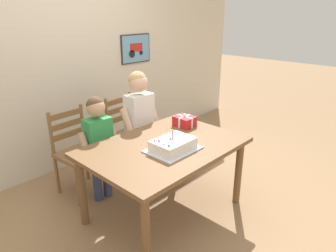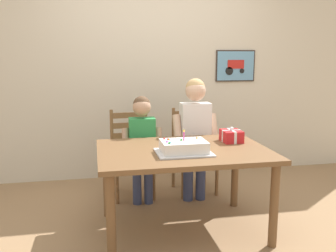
{
  "view_description": "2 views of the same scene",
  "coord_description": "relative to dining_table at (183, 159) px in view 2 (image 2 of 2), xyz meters",
  "views": [
    {
      "loc": [
        -1.81,
        -1.76,
        1.87
      ],
      "look_at": [
        0.03,
        -0.02,
        0.9
      ],
      "focal_mm": 32.69,
      "sensor_mm": 36.0,
      "label": 1
    },
    {
      "loc": [
        -0.72,
        -2.97,
        1.51
      ],
      "look_at": [
        -0.13,
        0.03,
        0.92
      ],
      "focal_mm": 40.11,
      "sensor_mm": 36.0,
      "label": 2
    }
  ],
  "objects": [
    {
      "name": "child_younger",
      "position": [
        -0.27,
        0.65,
        0.04
      ],
      "size": [
        0.4,
        0.23,
        1.11
      ],
      "color": "#38426B",
      "rests_on": "ground"
    },
    {
      "name": "gift_box_red_large",
      "position": [
        0.49,
        0.18,
        0.14
      ],
      "size": [
        0.17,
        0.21,
        0.14
      ],
      "color": "red",
      "rests_on": "dining_table"
    },
    {
      "name": "ground_plane",
      "position": [
        0.0,
        0.0,
        -0.64
      ],
      "size": [
        20.0,
        20.0,
        0.0
      ],
      "primitive_type": "plane",
      "color": "#997551"
    },
    {
      "name": "child_older",
      "position": [
        0.28,
        0.65,
        0.14
      ],
      "size": [
        0.46,
        0.26,
        1.27
      ],
      "color": "#38426B",
      "rests_on": "ground"
    },
    {
      "name": "birthday_cake",
      "position": [
        -0.03,
        -0.13,
        0.14
      ],
      "size": [
        0.44,
        0.34,
        0.19
      ],
      "color": "silver",
      "rests_on": "dining_table"
    },
    {
      "name": "dining_table",
      "position": [
        0.0,
        0.0,
        0.0
      ],
      "size": [
        1.42,
        1.0,
        0.73
      ],
      "color": "brown",
      "rests_on": "ground"
    },
    {
      "name": "chair_right",
      "position": [
        0.34,
        0.94,
        -0.17
      ],
      "size": [
        0.45,
        0.45,
        0.92
      ],
      "color": "brown",
      "rests_on": "ground"
    },
    {
      "name": "chair_left",
      "position": [
        -0.35,
        0.94,
        -0.17
      ],
      "size": [
        0.44,
        0.44,
        0.92
      ],
      "color": "brown",
      "rests_on": "ground"
    },
    {
      "name": "back_wall",
      "position": [
        0.0,
        1.6,
        0.66
      ],
      "size": [
        6.4,
        0.11,
        2.6
      ],
      "color": "beige",
      "rests_on": "ground"
    }
  ]
}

